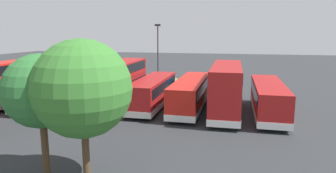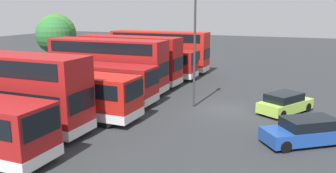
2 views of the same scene
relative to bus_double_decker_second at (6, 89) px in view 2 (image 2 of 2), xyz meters
The scene contains 13 objects.
ground_plane 14.57m from the bus_double_decker_second, 51.91° to the right, with size 140.00×140.00×0.00m, color #2D3033.
bus_double_decker_second is the anchor object (origin of this frame).
bus_single_deck_third 3.67m from the bus_double_decker_second, 16.85° to the right, with size 2.74×11.56×2.95m.
bus_single_deck_fourth 7.37m from the bus_double_decker_second, ahead, with size 2.63×10.58×2.95m.
bus_double_decker_fifth 10.58m from the bus_double_decker_second, ahead, with size 2.71×10.53×4.55m.
bus_double_decker_sixth 14.03m from the bus_double_decker_second, ahead, with size 2.78×10.18×4.55m.
bus_single_deck_seventh 17.68m from the bus_double_decker_second, ahead, with size 2.78×11.82×2.95m.
bus_double_decker_far_end 21.67m from the bus_double_decker_second, ahead, with size 2.66×11.46×4.55m.
car_hatchback_silver 17.25m from the bus_double_decker_second, 76.11° to the right, with size 4.16×4.76×1.43m.
car_small_green 18.04m from the bus_double_decker_second, 57.64° to the right, with size 4.48×3.66×1.43m.
lamp_post_tall 12.68m from the bus_double_decker_second, 45.28° to the right, with size 0.70×0.30×8.47m.
tree_leftmost 20.44m from the bus_double_decker_second, 31.91° to the left, with size 4.15×4.15×6.16m.
tree_rightmost 22.26m from the bus_double_decker_second, 31.99° to the left, with size 4.70×4.70×6.51m.
Camera 2 is at (-23.84, -5.17, 7.09)m, focal length 37.29 mm.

